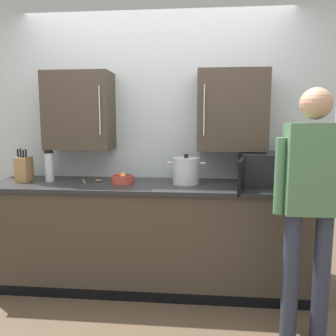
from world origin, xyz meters
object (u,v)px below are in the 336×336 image
wooden_spoon (92,181)px  thermos_flask (49,166)px  fruit_bowl (122,179)px  person_figure (310,194)px  knife_block (24,169)px  microwave_oven (268,169)px  stock_pot (186,171)px

wooden_spoon → thermos_flask: thermos_flask is taller
thermos_flask → fruit_bowl: bearing=-2.7°
fruit_bowl → person_figure: bearing=-26.4°
fruit_bowl → knife_block: size_ratio=0.66×
microwave_oven → wooden_spoon: (-1.56, 0.01, -0.13)m
thermos_flask → person_figure: bearing=-19.2°
microwave_oven → stock_pot: (-0.70, -0.00, -0.02)m
fruit_bowl → person_figure: (1.40, -0.69, 0.04)m
stock_pot → thermos_flask: thermos_flask is taller
wooden_spoon → person_figure: bearing=-23.7°
thermos_flask → knife_block: size_ratio=0.96×
fruit_bowl → knife_block: bearing=178.3°
thermos_flask → stock_pot: bearing=-0.1°
wooden_spoon → thermos_flask: size_ratio=0.69×
microwave_oven → wooden_spoon: bearing=179.5°
microwave_oven → stock_pot: bearing=-179.6°
thermos_flask → microwave_oven: bearing=0.1°
microwave_oven → person_figure: person_figure is taller
fruit_bowl → stock_pot: bearing=3.0°
person_figure → knife_block: bearing=162.7°
microwave_oven → fruit_bowl: (-1.27, -0.03, -0.10)m
stock_pot → person_figure: (0.84, -0.72, -0.04)m
fruit_bowl → microwave_oven: bearing=1.5°
stock_pot → person_figure: bearing=-40.9°
stock_pot → thermos_flask: 1.25m
thermos_flask → knife_block: 0.24m
stock_pot → thermos_flask: (-1.25, 0.00, 0.03)m
wooden_spoon → knife_block: (-0.63, -0.02, 0.10)m
microwave_oven → wooden_spoon: microwave_oven is taller
fruit_bowl → wooden_spoon: fruit_bowl is taller
stock_pot → thermos_flask: bearing=179.9°
wooden_spoon → knife_block: 0.64m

